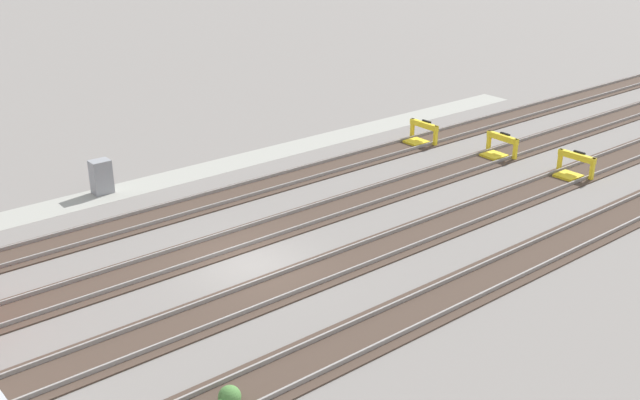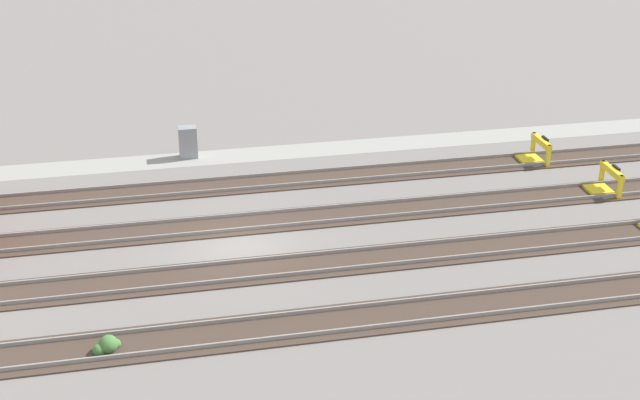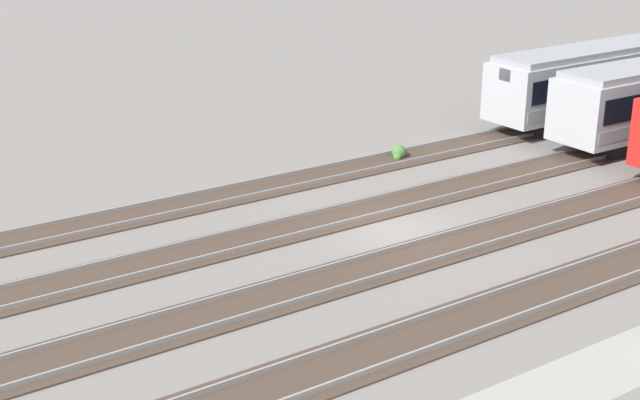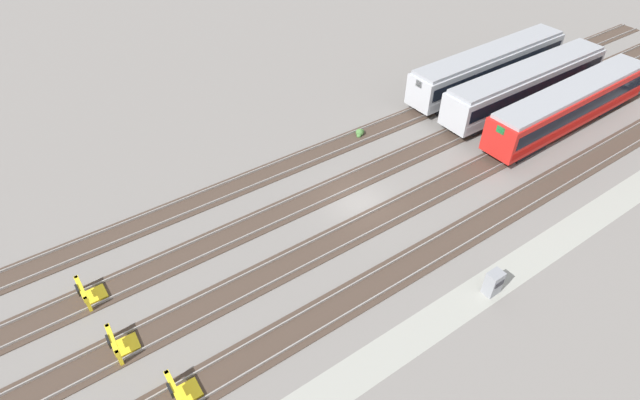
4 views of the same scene
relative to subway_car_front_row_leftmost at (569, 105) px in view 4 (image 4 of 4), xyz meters
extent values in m
plane|color=gray|center=(-19.93, 2.10, -2.04)|extent=(400.00, 400.00, 0.00)
cube|color=#9E9E93|center=(-19.93, -8.03, -2.04)|extent=(54.00, 2.00, 0.01)
cube|color=#47382D|center=(-19.93, -4.23, -2.01)|extent=(90.00, 2.23, 0.06)
cube|color=gray|center=(-19.93, -3.52, -1.90)|extent=(90.00, 0.07, 0.15)
cube|color=gray|center=(-19.93, -4.95, -1.90)|extent=(90.00, 0.07, 0.15)
cube|color=#47382D|center=(-19.93, -0.01, -2.01)|extent=(90.00, 2.24, 0.06)
cube|color=gray|center=(-19.93, 0.71, -1.90)|extent=(90.00, 0.07, 0.15)
cube|color=gray|center=(-19.93, -0.73, -1.90)|extent=(90.00, 0.07, 0.15)
cube|color=#47382D|center=(-19.93, 4.21, -2.01)|extent=(90.00, 2.24, 0.06)
cube|color=gray|center=(-19.93, 4.93, -1.90)|extent=(90.00, 0.07, 0.15)
cube|color=gray|center=(-19.93, 3.49, -1.90)|extent=(90.00, 0.07, 0.15)
cube|color=#47382D|center=(-19.93, 8.43, -2.01)|extent=(90.00, 2.23, 0.06)
cube|color=gray|center=(-19.93, 9.15, -1.90)|extent=(90.00, 0.07, 0.15)
cube|color=gray|center=(-19.93, 7.72, -1.90)|extent=(90.00, 0.07, 0.15)
cube|color=red|center=(0.00, 0.00, 0.01)|extent=(18.05, 3.16, 2.70)
cube|color=black|center=(0.00, 0.00, 0.33)|extent=(17.33, 3.18, 1.08)
cube|color=#B70F0A|center=(0.00, 0.00, -0.75)|extent=(17.69, 3.18, 0.54)
cube|color=#999BA0|center=(0.00, 0.00, 1.51)|extent=(17.51, 2.87, 0.30)
cube|color=#1E843D|center=(8.96, 0.18, 1.01)|extent=(0.09, 0.70, 0.56)
cube|color=#1E843D|center=(-8.96, -0.18, 1.01)|extent=(0.09, 0.70, 0.56)
cube|color=black|center=(5.58, 0.11, -1.69)|extent=(3.64, 2.31, 0.70)
cube|color=black|center=(-5.58, -0.11, -1.69)|extent=(3.64, 2.31, 0.70)
cube|color=#B7BABF|center=(0.00, 8.39, 0.01)|extent=(18.04, 3.06, 2.70)
cube|color=black|center=(0.00, 8.39, 0.33)|extent=(17.32, 3.09, 1.08)
cube|color=#A8AAAF|center=(0.00, 8.39, -0.75)|extent=(17.68, 3.09, 0.54)
cube|color=#999BA0|center=(0.00, 8.39, 1.51)|extent=(17.50, 2.78, 0.30)
cube|color=#1E843D|center=(8.96, 8.52, 1.01)|extent=(0.09, 0.70, 0.56)
cube|color=#1E843D|center=(-8.96, 8.26, 1.01)|extent=(0.09, 0.70, 0.56)
cube|color=black|center=(5.58, 8.47, -1.69)|extent=(3.63, 2.29, 0.70)
cube|color=black|center=(-5.58, 8.31, -1.69)|extent=(3.63, 2.29, 0.70)
cube|color=#B7BABF|center=(0.00, 4.24, 0.01)|extent=(18.01, 2.87, 2.70)
cube|color=black|center=(0.00, 4.24, 0.33)|extent=(17.29, 2.90, 1.08)
cube|color=#A8AAAF|center=(0.00, 4.24, -0.75)|extent=(17.65, 2.90, 0.54)
cube|color=#999BA0|center=(0.00, 4.24, 1.51)|extent=(17.47, 2.58, 0.30)
cube|color=#1E843D|center=(8.96, 4.20, 1.01)|extent=(0.08, 0.70, 0.56)
cube|color=#1E843D|center=(-8.96, 4.27, 1.01)|extent=(0.08, 0.70, 0.56)
cube|color=black|center=(5.58, 4.22, -1.69)|extent=(3.61, 2.25, 0.70)
cube|color=black|center=(-5.58, 4.26, -1.69)|extent=(3.61, 2.25, 0.70)
cube|color=yellow|center=(-35.78, -3.33, -1.46)|extent=(0.18, 0.18, 1.15)
cube|color=yellow|center=(-35.79, -4.23, -1.04)|extent=(0.26, 2.00, 0.30)
cube|color=yellow|center=(-35.24, -4.24, -1.95)|extent=(1.11, 1.09, 0.18)
cube|color=black|center=(-35.97, -4.23, -1.04)|extent=(0.13, 0.60, 0.44)
cube|color=yellow|center=(-37.29, 0.89, -1.46)|extent=(0.19, 0.19, 1.15)
cube|color=yellow|center=(-37.36, -0.91, -1.46)|extent=(0.19, 0.19, 1.15)
cube|color=yellow|center=(-37.33, -0.01, -1.04)|extent=(0.32, 2.01, 0.30)
cube|color=yellow|center=(-36.78, -0.03, -1.95)|extent=(1.14, 1.12, 0.18)
cube|color=black|center=(-37.51, 0.00, -1.04)|extent=(0.14, 0.60, 0.44)
cube|color=yellow|center=(-37.74, 5.11, -1.46)|extent=(0.18, 0.18, 1.15)
cube|color=yellow|center=(-37.71, 3.31, -1.46)|extent=(0.18, 0.18, 1.15)
cube|color=yellow|center=(-37.72, 4.21, -1.04)|extent=(0.26, 2.00, 0.30)
cube|color=yellow|center=(-37.17, 4.22, -1.95)|extent=(1.11, 1.09, 0.18)
cube|color=black|center=(-37.90, 4.21, -1.04)|extent=(0.13, 0.60, 0.44)
cube|color=gray|center=(-18.60, -8.36, -1.24)|extent=(0.90, 0.70, 1.60)
cube|color=#333338|center=(-18.60, -8.72, -1.00)|extent=(0.70, 0.04, 0.36)
sphere|color=#4C7F3D|center=(-14.73, 8.61, -1.76)|extent=(0.64, 0.64, 0.64)
sphere|color=#4C7F3D|center=(-14.43, 8.73, -1.86)|extent=(0.44, 0.44, 0.44)
sphere|color=#4C7F3D|center=(-14.95, 8.43, -1.90)|extent=(0.36, 0.36, 0.36)
camera|label=1|loc=(-6.07, 23.23, 11.03)|focal=42.00mm
camera|label=2|loc=(-16.45, 34.11, 14.56)|focal=50.00mm
camera|label=3|loc=(-38.09, -20.27, 9.71)|focal=50.00mm
camera|label=4|loc=(-36.95, -17.69, 20.56)|focal=28.00mm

